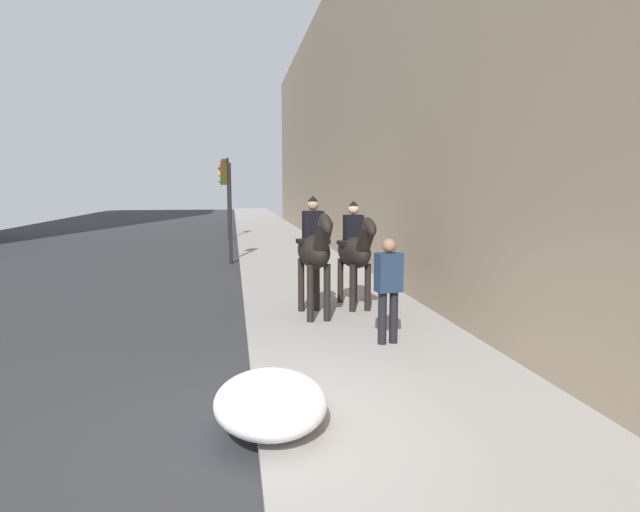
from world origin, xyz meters
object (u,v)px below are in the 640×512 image
object	(u,v)px
traffic_light_near_curb	(227,196)
pedestrian_greeting	(388,284)
mounted_horse_far	(355,250)
traffic_light_far_curb	(226,186)
mounted_horse_near	(314,250)

from	to	relation	value
traffic_light_near_curb	pedestrian_greeting	bearing A→B (deg)	-166.03
pedestrian_greeting	traffic_light_near_curb	world-z (taller)	traffic_light_near_curb
mounted_horse_far	traffic_light_far_curb	bearing A→B (deg)	-174.83
mounted_horse_near	traffic_light_far_curb	xyz separation A→B (m)	(17.09, 1.81, 1.28)
mounted_horse_near	traffic_light_near_curb	world-z (taller)	traffic_light_near_curb
traffic_light_near_curb	traffic_light_far_curb	bearing A→B (deg)	0.67
pedestrian_greeting	traffic_light_near_curb	size ratio (longest dim) A/B	0.49
pedestrian_greeting	traffic_light_far_curb	size ratio (longest dim) A/B	0.42
traffic_light_far_curb	mounted_horse_far	bearing A→B (deg)	-170.40
pedestrian_greeting	traffic_light_far_curb	xyz separation A→B (m)	(19.05, 2.71, 1.62)
mounted_horse_near	pedestrian_greeting	xyz separation A→B (m)	(-1.96, -0.89, -0.34)
mounted_horse_near	pedestrian_greeting	distance (m)	2.18
traffic_light_near_curb	traffic_light_far_curb	xyz separation A→B (m)	(8.58, 0.10, 0.38)
mounted_horse_far	pedestrian_greeting	world-z (taller)	mounted_horse_far
pedestrian_greeting	mounted_horse_near	bearing A→B (deg)	15.10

